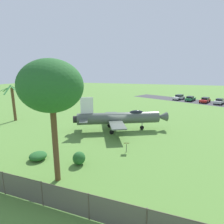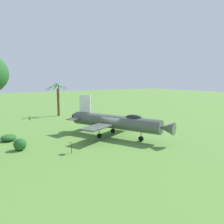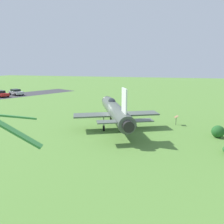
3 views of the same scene
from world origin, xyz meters
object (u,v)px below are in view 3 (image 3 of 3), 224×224
display_jet (115,110)px  parked_car_red (0,93)px  info_plaque (176,118)px  parked_car_silver (16,92)px  shrub_by_tree (218,131)px

display_jet → parked_car_red: size_ratio=2.65×
info_plaque → parked_car_silver: bearing=-24.7°
shrub_by_tree → info_plaque: (3.98, -3.65, 0.24)m
display_jet → parked_car_silver: display_jet is taller
parked_car_silver → shrub_by_tree: bearing=-2.2°
display_jet → info_plaque: bearing=-94.9°
display_jet → info_plaque: 7.54m
info_plaque → parked_car_red: bearing=-19.6°
shrub_by_tree → parked_car_red: parked_car_red is taller
display_jet → parked_car_silver: bearing=32.2°
display_jet → info_plaque: (-7.02, -2.51, -1.08)m
info_plaque → parked_car_silver: 40.15m
shrub_by_tree → display_jet: bearing=-5.9°
display_jet → shrub_by_tree: size_ratio=10.50×
display_jet → parked_car_silver: 35.23m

